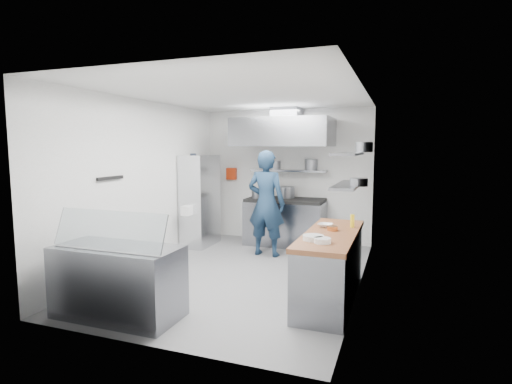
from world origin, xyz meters
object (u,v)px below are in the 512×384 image
at_px(gas_range, 285,223).
at_px(display_case, 118,282).
at_px(wire_rack, 200,201).
at_px(chef, 266,203).

relative_size(gas_range, display_case, 1.07).
bearing_deg(gas_range, wire_rack, -158.78).
height_order(chef, display_case, chef).
bearing_deg(gas_range, display_case, -102.32).
distance_m(chef, display_case, 3.32).
xyz_separation_m(chef, display_case, (-0.79, -3.18, -0.55)).
xyz_separation_m(wire_rack, display_case, (0.73, -3.47, -0.50)).
relative_size(wire_rack, display_case, 1.23).
bearing_deg(gas_range, chef, -96.62).
distance_m(gas_range, wire_rack, 1.81).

